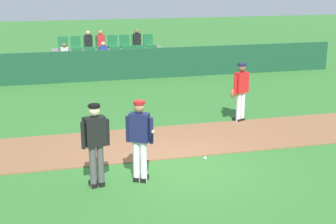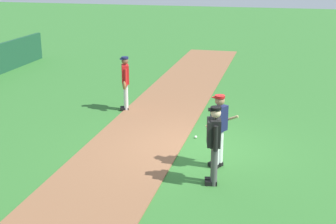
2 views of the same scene
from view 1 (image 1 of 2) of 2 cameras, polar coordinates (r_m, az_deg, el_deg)
ground_plane at (r=11.04m, az=0.99°, el=-6.40°), size 80.00×80.00×0.00m
infield_dirt_path at (r=12.54m, az=-1.05°, el=-3.57°), size 28.00×2.50×0.03m
dugout_fence at (r=20.17m, az=-6.53°, el=5.59°), size 20.00×0.16×1.28m
stadium_bleachers at (r=21.60m, az=-7.11°, el=5.89°), size 5.00×2.10×1.90m
batter_navy_jersey at (r=9.89m, az=-3.36°, el=-3.12°), size 0.64×0.79×1.76m
umpire_home_plate at (r=9.74m, az=-8.65°, el=-3.39°), size 0.58×0.36×1.76m
runner_red_jersey at (r=14.23m, az=8.65°, el=2.58°), size 0.66×0.40×1.76m
baseball at (r=11.41m, az=4.45°, el=-5.50°), size 0.07×0.07×0.07m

